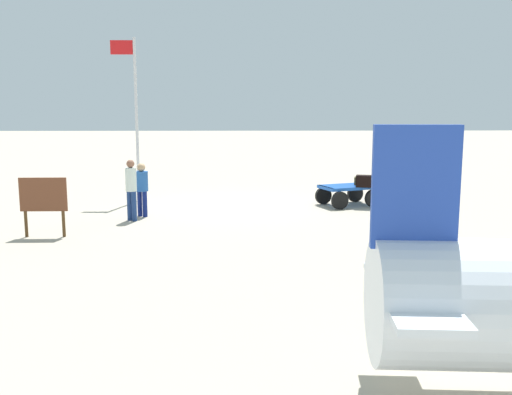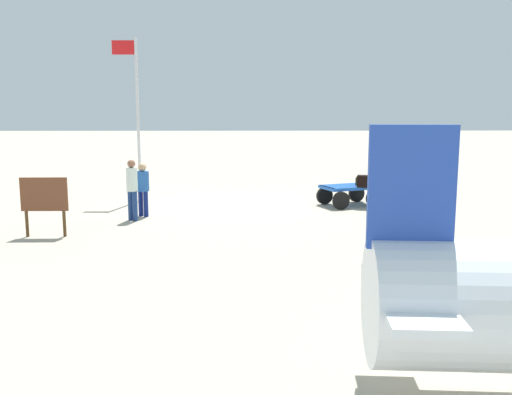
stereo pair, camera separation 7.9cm
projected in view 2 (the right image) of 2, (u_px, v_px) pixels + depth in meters
name	position (u px, v px, depth m)	size (l,w,h in m)	color
ground_plane	(238.00, 205.00, 18.82)	(120.00, 120.00, 0.00)	#B6A993
luggage_cart	(349.00, 191.00, 18.63)	(2.12, 1.76, 0.67)	#184EAD
suitcase_tan	(365.00, 181.00, 18.74)	(0.69, 0.48, 0.25)	#473B1B
suitcase_dark	(366.00, 181.00, 18.20)	(0.61, 0.48, 0.38)	black
worker_lead	(132.00, 186.00, 16.08)	(0.44, 0.44, 1.75)	navy
worker_trailing	(143.00, 185.00, 16.72)	(0.52, 0.52, 1.59)	navy
flagpole	(136.00, 109.00, 19.18)	(0.85, 0.10, 5.52)	silver
signboard	(44.00, 198.00, 14.08)	(1.16, 0.09, 1.50)	#4C3319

